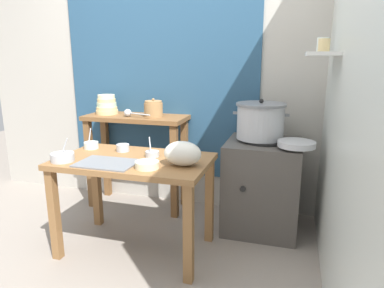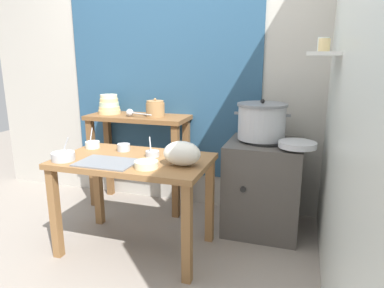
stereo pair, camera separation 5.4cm
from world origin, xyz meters
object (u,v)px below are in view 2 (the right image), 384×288
at_px(prep_table, 134,173).
at_px(prep_bowl_4, 93,144).
at_px(stove_block, 263,186).
at_px(clay_pot, 155,109).
at_px(prep_bowl_3, 175,150).
at_px(wide_pan, 297,145).
at_px(prep_bowl_1, 152,153).
at_px(ladle, 131,113).
at_px(back_shelf_table, 139,138).
at_px(prep_bowl_5, 146,164).
at_px(prep_bowl_2, 63,156).
at_px(serving_tray, 107,163).
at_px(prep_bowl_0, 124,147).
at_px(steamer_pot, 262,121).
at_px(plastic_bag, 182,153).
at_px(bowl_stack_enamel, 109,105).

distance_m(prep_table, prep_bowl_4, 0.50).
xyz_separation_m(stove_block, clay_pot, (-1.02, 0.13, 0.59)).
height_order(clay_pot, prep_bowl_3, clay_pot).
height_order(wide_pan, prep_bowl_1, prep_bowl_1).
height_order(prep_table, prep_bowl_4, prep_bowl_4).
bearing_deg(ladle, prep_bowl_4, -99.46).
bearing_deg(prep_table, ladle, 118.27).
relative_size(back_shelf_table, prep_bowl_4, 5.94).
height_order(wide_pan, prep_bowl_5, wide_pan).
xyz_separation_m(prep_bowl_1, prep_bowl_2, (-0.56, -0.28, 0.01)).
bearing_deg(serving_tray, ladle, 106.23).
xyz_separation_m(prep_bowl_0, prep_bowl_5, (0.35, -0.34, -0.00)).
bearing_deg(prep_bowl_1, stove_block, 35.49).
distance_m(back_shelf_table, prep_bowl_2, 0.97).
bearing_deg(steamer_pot, back_shelf_table, 174.60).
bearing_deg(clay_pot, steamer_pot, -6.38).
bearing_deg(prep_bowl_4, prep_bowl_0, -1.08).
bearing_deg(prep_bowl_1, prep_table, -143.30).
height_order(stove_block, prep_bowl_1, prep_bowl_1).
distance_m(plastic_bag, prep_bowl_2, 0.85).
bearing_deg(serving_tray, prep_bowl_4, 134.57).
height_order(steamer_pot, prep_bowl_3, steamer_pot).
height_order(ladle, prep_bowl_4, ladle).
relative_size(ladle, wide_pan, 1.03).
bearing_deg(bowl_stack_enamel, serving_tray, -60.89).
bearing_deg(prep_bowl_0, prep_bowl_2, -127.56).
bearing_deg(plastic_bag, stove_block, 54.91).
distance_m(clay_pot, plastic_bag, 0.99).
xyz_separation_m(prep_bowl_1, prep_bowl_4, (-0.56, 0.08, 0.01)).
height_order(bowl_stack_enamel, serving_tray, bowl_stack_enamel).
bearing_deg(prep_table, serving_tray, -124.78).
xyz_separation_m(ladle, plastic_bag, (0.76, -0.74, -0.13)).
bearing_deg(serving_tray, prep_bowl_3, 46.13).
bearing_deg(prep_bowl_1, plastic_bag, -26.70).
bearing_deg(ladle, prep_bowl_1, -51.37).
distance_m(stove_block, steamer_pot, 0.55).
xyz_separation_m(stove_block, wide_pan, (0.25, -0.18, 0.42)).
height_order(serving_tray, prep_bowl_1, prep_bowl_1).
distance_m(clay_pot, prep_bowl_3, 0.71).
relative_size(plastic_bag, wide_pan, 0.92).
xyz_separation_m(wide_pan, prep_bowl_4, (-1.57, -0.28, -0.05)).
height_order(prep_bowl_1, prep_bowl_3, prep_bowl_1).
height_order(clay_pot, plastic_bag, clay_pot).
xyz_separation_m(prep_bowl_4, prep_bowl_5, (0.64, -0.35, -0.00)).
relative_size(back_shelf_table, prep_bowl_0, 9.60).
distance_m(prep_bowl_3, prep_bowl_4, 0.70).
bearing_deg(prep_bowl_2, prep_bowl_4, 90.47).
relative_size(bowl_stack_enamel, prep_bowl_1, 1.49).
relative_size(prep_bowl_2, prep_bowl_5, 1.05).
bearing_deg(steamer_pot, serving_tray, -139.36).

